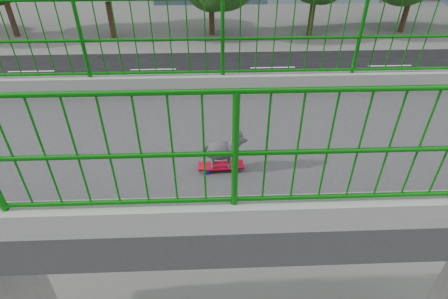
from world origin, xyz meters
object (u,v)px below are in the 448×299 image
object	(u,v)px
car_5	(369,188)
car_6	(64,146)
poodle	(223,149)
car_2	(133,109)
skateboard	(221,166)
car_0	(408,187)

from	to	relation	value
car_5	car_6	bearing A→B (deg)	-104.81
car_5	car_6	world-z (taller)	car_6
poodle	car_2	distance (m)	15.10
skateboard	car_0	size ratio (longest dim) A/B	0.12
car_2	car_6	world-z (taller)	car_6
skateboard	car_2	bearing A→B (deg)	-165.04
skateboard	car_0	xyz separation A→B (m)	(-6.55, 7.08, -6.31)
car_2	car_5	world-z (taller)	car_5
poodle	car_0	xyz separation A→B (m)	(-6.54, 7.05, -6.55)
poodle	car_2	bearing A→B (deg)	-164.94
skateboard	car_2	distance (m)	14.99
poodle	car_5	bearing A→B (deg)	137.03
car_5	car_6	distance (m)	12.52
car_5	poodle	bearing A→B (deg)	-40.58
poodle	car_6	size ratio (longest dim) A/B	0.10
car_5	car_0	bearing A→B (deg)	90.00
skateboard	car_5	distance (m)	10.72
car_5	car_2	bearing A→B (deg)	-123.49
skateboard	car_2	world-z (taller)	skateboard
car_0	car_5	size ratio (longest dim) A/B	1.02
poodle	car_0	world-z (taller)	poodle
skateboard	poodle	distance (m)	0.24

